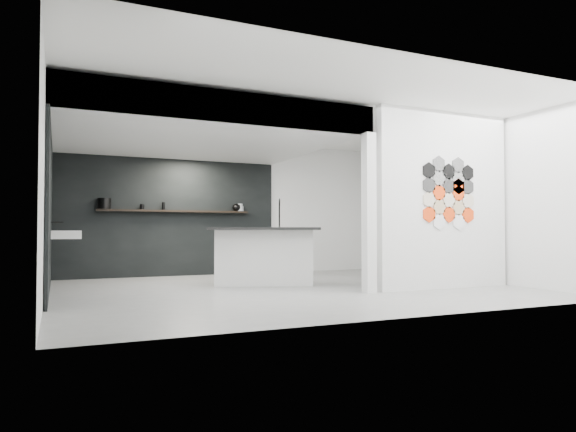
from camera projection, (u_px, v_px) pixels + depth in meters
The scene contains 17 objects.
floor at pixel (290, 289), 8.08m from camera, with size 7.00×6.00×0.01m, color slate.
partition_panel at pixel (444, 200), 8.12m from camera, with size 2.45×0.15×2.80m, color silver.
bay_clad_back at pixel (170, 217), 10.28m from camera, with size 4.40×0.04×2.35m, color black.
bay_clad_left at pixel (49, 213), 7.59m from camera, with size 0.04×4.00×2.35m, color black.
bulkhead at pixel (194, 132), 8.52m from camera, with size 4.40×4.00×0.40m, color silver.
corner_column at pixel (369, 213), 7.54m from camera, with size 0.16×0.16×2.35m, color silver.
fascia_beam at pixel (230, 107), 6.78m from camera, with size 4.40×0.16×0.40m, color silver.
wall_basin at pixel (66, 235), 7.50m from camera, with size 0.40×0.60×0.12m, color silver.
display_shelf at pixel (176, 211), 10.23m from camera, with size 3.00×0.15×0.04m, color black.
kitchen_island at pixel (264, 255), 8.61m from camera, with size 1.99×1.42×1.47m.
stockpot at pixel (104, 204), 9.68m from camera, with size 0.25×0.25×0.20m, color black.
kettle at pixel (237, 207), 10.76m from camera, with size 0.18×0.18×0.16m, color black.
glass_bowl at pixel (240, 209), 10.79m from camera, with size 0.15×0.15×0.10m, color gray.
glass_vase at pixel (240, 207), 10.79m from camera, with size 0.11×0.11×0.16m, color gray.
bottle_dark at pixel (163, 206), 10.13m from camera, with size 0.06×0.06×0.15m, color black.
utensil_cup at pixel (142, 207), 9.96m from camera, with size 0.08×0.08×0.10m, color black.
hex_tile_cluster at pixel (449, 193), 8.06m from camera, with size 1.04×0.02×1.16m.
Camera 1 is at (-3.37, -7.37, 0.91)m, focal length 32.00 mm.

